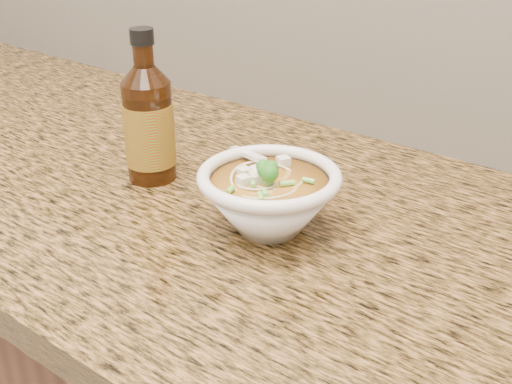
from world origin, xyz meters
The scene contains 3 objects.
counter_slab centered at (0.00, 1.68, 0.88)m, with size 4.00×0.68×0.04m, color olive.
soup_bowl centered at (0.09, 1.63, 0.94)m, with size 0.19×0.17×0.10m.
hot_sauce_bottle centered at (-0.13, 1.65, 0.98)m, with size 0.08×0.08×0.21m.
Camera 1 is at (0.50, 1.08, 1.30)m, focal length 45.00 mm.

